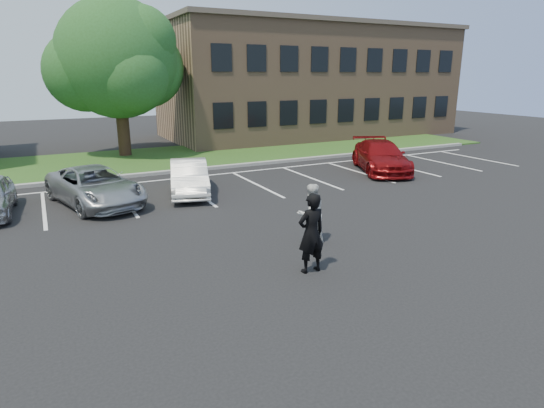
# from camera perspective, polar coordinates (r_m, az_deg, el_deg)

# --- Properties ---
(ground_plane) EXTENTS (90.00, 90.00, 0.00)m
(ground_plane) POSITION_cam_1_polar(r_m,az_deg,el_deg) (11.94, 2.20, -6.96)
(ground_plane) COLOR black
(ground_plane) RESTS_ON ground
(curb) EXTENTS (40.00, 0.30, 0.15)m
(curb) POSITION_cam_1_polar(r_m,az_deg,el_deg) (22.71, -12.77, 3.95)
(curb) COLOR gray
(curb) RESTS_ON ground
(grass_strip) EXTENTS (44.00, 8.00, 0.08)m
(grass_strip) POSITION_cam_1_polar(r_m,az_deg,el_deg) (26.54, -14.98, 5.43)
(grass_strip) COLOR #224B1C
(grass_strip) RESTS_ON ground
(stall_lines) EXTENTS (34.00, 5.36, 0.01)m
(stall_lines) POSITION_cam_1_polar(r_m,az_deg,el_deg) (20.28, -6.73, 2.62)
(stall_lines) COLOR white
(stall_lines) RESTS_ON ground
(office_building) EXTENTS (22.40, 10.40, 8.30)m
(office_building) POSITION_cam_1_polar(r_m,az_deg,el_deg) (37.06, 4.66, 15.16)
(office_building) COLOR #8E6D51
(office_building) RESTS_ON ground
(tree) EXTENTS (7.80, 7.20, 8.80)m
(tree) POSITION_cam_1_polar(r_m,az_deg,el_deg) (28.00, -18.71, 16.60)
(tree) COLOR black
(tree) RESTS_ON ground
(man_black_suit) EXTENTS (0.74, 0.50, 1.98)m
(man_black_suit) POSITION_cam_1_polar(r_m,az_deg,el_deg) (10.92, 4.95, -3.66)
(man_black_suit) COLOR black
(man_black_suit) RESTS_ON ground
(man_white_shirt) EXTENTS (0.85, 0.67, 1.73)m
(man_white_shirt) POSITION_cam_1_polar(r_m,az_deg,el_deg) (12.85, 4.87, -1.22)
(man_white_shirt) COLOR silver
(man_white_shirt) RESTS_ON ground
(car_silver_minivan) EXTENTS (3.49, 5.37, 1.38)m
(car_silver_minivan) POSITION_cam_1_polar(r_m,az_deg,el_deg) (17.92, -21.33, 2.09)
(car_silver_minivan) COLOR #A3A6AA
(car_silver_minivan) RESTS_ON ground
(car_white_sedan) EXTENTS (2.43, 4.30, 1.34)m
(car_white_sedan) POSITION_cam_1_polar(r_m,az_deg,el_deg) (18.51, -10.34, 3.30)
(car_white_sedan) COLOR white
(car_white_sedan) RESTS_ON ground
(car_red_compact) EXTENTS (3.98, 5.48, 1.47)m
(car_red_compact) POSITION_cam_1_polar(r_m,az_deg,el_deg) (23.21, 13.48, 5.83)
(car_red_compact) COLOR maroon
(car_red_compact) RESTS_ON ground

